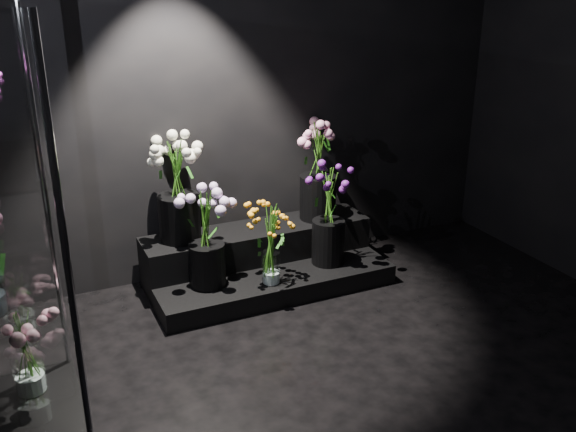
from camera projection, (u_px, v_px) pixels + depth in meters
floor at (400, 414)px, 3.23m from camera, size 4.00×4.00×0.00m
wall_back at (249, 76)px, 4.41m from camera, size 4.00×0.00×4.00m
display_riser at (263, 260)px, 4.57m from camera, size 1.65×0.73×0.37m
bouquet_orange_bells at (271, 244)px, 4.18m from camera, size 0.31×0.31×0.54m
bouquet_lilac at (206, 231)px, 4.11m from camera, size 0.44×0.44×0.66m
bouquet_purple at (329, 210)px, 4.43m from camera, size 0.33×0.33×0.70m
bouquet_cream_roses at (177, 185)px, 4.24m from camera, size 0.44×0.44×0.69m
bouquet_pink_roses at (318, 167)px, 4.61m from camera, size 0.36×0.36×0.72m
bouquet_case_base_pink at (25, 347)px, 3.17m from camera, size 0.38×0.38×0.49m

